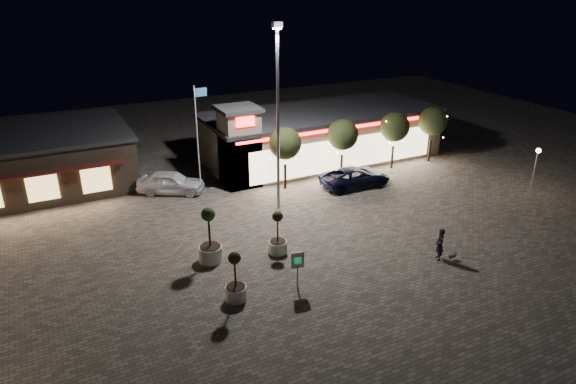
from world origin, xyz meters
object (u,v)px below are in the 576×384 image
pickup_truck (355,177)px  valet_sign (298,263)px  white_sedan (171,182)px  pedestrian (440,244)px  planter_mid (236,285)px  planter_left (210,245)px

pickup_truck → valet_sign: 14.74m
pickup_truck → white_sedan: 13.90m
pedestrian → planter_mid: (-11.74, 1.48, -0.13)m
pedestrian → valet_sign: size_ratio=0.92×
white_sedan → planter_left: size_ratio=1.49×
white_sedan → planter_mid: bearing=-153.1°
pickup_truck → pedestrian: size_ratio=2.87×
pickup_truck → planter_mid: planter_mid is taller
white_sedan → planter_left: (-0.59, -10.80, 0.18)m
planter_mid → valet_sign: 3.31m
planter_left → planter_mid: (-0.10, -4.18, -0.19)m
valet_sign → pedestrian: bearing=-6.9°
planter_left → planter_mid: size_ratio=1.23×
pedestrian → planter_mid: 11.84m
pickup_truck → pedestrian: (-1.91, -11.43, 0.19)m
white_sedan → pedestrian: bearing=-116.6°
planter_mid → valet_sign: planter_mid is taller
pickup_truck → valet_sign: (-10.43, -10.39, 0.69)m
white_sedan → pedestrian: 19.83m
pickup_truck → planter_mid: 16.89m
planter_mid → pickup_truck: bearing=36.1°
pedestrian → planter_left: bearing=-94.1°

